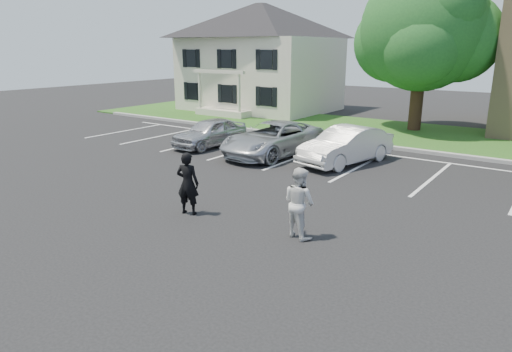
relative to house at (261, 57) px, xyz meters
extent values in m
plane|color=black|center=(13.00, -19.97, -3.83)|extent=(90.00, 90.00, 0.00)
cube|color=gray|center=(13.00, -7.97, -3.75)|extent=(40.00, 0.30, 0.15)
cube|color=#134F12|center=(13.00, -3.97, -3.79)|extent=(44.00, 8.00, 0.08)
cube|color=silver|center=(-1.00, -11.97, -3.82)|extent=(0.12, 5.20, 0.01)
cube|color=silver|center=(1.80, -11.97, -3.82)|extent=(0.12, 5.20, 0.01)
cube|color=silver|center=(4.60, -11.97, -3.82)|extent=(0.12, 5.20, 0.01)
cube|color=silver|center=(7.40, -11.97, -3.82)|extent=(0.12, 5.20, 0.01)
cube|color=silver|center=(10.20, -11.97, -3.82)|extent=(0.12, 5.20, 0.01)
cube|color=silver|center=(13.00, -11.97, -3.82)|extent=(0.12, 5.20, 0.01)
cube|color=silver|center=(15.80, -11.97, -3.82)|extent=(0.12, 5.20, 0.01)
cube|color=silver|center=(14.40, -9.27, -3.82)|extent=(34.00, 0.12, 0.01)
cube|color=#BFB9A0|center=(0.00, 0.03, -1.23)|extent=(10.00, 8.00, 5.20)
pyramid|color=black|center=(0.00, 0.03, 2.57)|extent=(10.30, 8.24, 2.40)
cube|color=#BFB9A0|center=(0.00, -4.27, -3.58)|extent=(4.00, 1.60, 0.50)
cylinder|color=#BFB9A0|center=(-1.70, -4.87, -2.48)|extent=(0.18, 0.18, 2.70)
cylinder|color=#BFB9A0|center=(1.70, -4.87, -2.48)|extent=(0.18, 0.18, 2.70)
cube|color=#BFB9A0|center=(0.00, -4.87, -0.83)|extent=(4.20, 0.25, 0.20)
cube|color=black|center=(0.00, -3.99, -2.33)|extent=(0.90, 0.06, 1.20)
cube|color=black|center=(0.00, -3.99, -0.03)|extent=(0.90, 0.06, 1.20)
cube|color=black|center=(-0.65, -3.99, -2.33)|extent=(0.32, 0.05, 1.25)
cube|color=black|center=(0.65, -3.99, -2.33)|extent=(0.32, 0.05, 1.25)
cylinder|color=black|center=(12.28, -2.55, -2.23)|extent=(0.70, 0.70, 3.20)
sphere|color=#1F5321|center=(12.28, -2.55, 1.67)|extent=(6.60, 6.60, 6.60)
sphere|color=#1F5321|center=(13.88, -1.85, 1.17)|extent=(4.60, 4.60, 4.60)
sphere|color=#1F5321|center=(10.58, -2.15, 0.97)|extent=(4.40, 4.40, 4.40)
sphere|color=#1F5321|center=(12.68, -4.05, 0.77)|extent=(4.00, 4.00, 4.00)
sphere|color=#1F5321|center=(11.68, -0.95, 1.97)|extent=(4.20, 4.20, 4.20)
sphere|color=#1F5321|center=(13.48, -3.45, 2.57)|extent=(3.80, 3.80, 3.80)
imported|color=black|center=(11.14, -19.64, -2.94)|extent=(0.75, 0.61, 1.78)
imported|color=silver|center=(14.48, -19.25, -2.95)|extent=(1.01, 0.88, 1.77)
imported|color=#BABABF|center=(5.67, -12.35, -3.16)|extent=(1.89, 4.06, 1.34)
imported|color=#B0B4B9|center=(9.10, -12.18, -3.11)|extent=(2.86, 5.40, 1.45)
imported|color=silver|center=(12.29, -11.71, -3.10)|extent=(2.56, 4.69, 1.47)
camera|label=1|loc=(19.70, -28.45, 0.69)|focal=32.00mm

